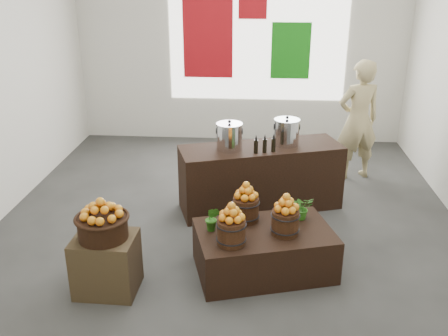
# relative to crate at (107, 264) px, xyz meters

# --- Properties ---
(ground) EXTENTS (7.00, 7.00, 0.00)m
(ground) POSITION_rel_crate_xyz_m (1.13, 1.50, -0.31)
(ground) COLOR #3D3D3A
(ground) RESTS_ON ground
(back_wall) EXTENTS (6.00, 0.04, 4.00)m
(back_wall) POSITION_rel_crate_xyz_m (1.13, 5.00, 1.69)
(back_wall) COLOR silver
(back_wall) RESTS_ON ground
(back_opening) EXTENTS (3.20, 0.02, 2.40)m
(back_opening) POSITION_rel_crate_xyz_m (1.43, 4.98, 1.69)
(back_opening) COLOR white
(back_opening) RESTS_ON back_wall
(deco_red_left) EXTENTS (0.90, 0.04, 1.40)m
(deco_red_left) POSITION_rel_crate_xyz_m (0.53, 4.97, 1.59)
(deco_red_left) COLOR #9F0C13
(deco_red_left) RESTS_ON back_wall
(deco_green_right) EXTENTS (0.70, 0.04, 1.00)m
(deco_green_right) POSITION_rel_crate_xyz_m (2.03, 4.97, 1.39)
(deco_green_right) COLOR #147512
(deco_green_right) RESTS_ON back_wall
(deco_red_upper) EXTENTS (0.50, 0.04, 0.50)m
(deco_red_upper) POSITION_rel_crate_xyz_m (1.33, 4.97, 2.19)
(deco_red_upper) COLOR #9F0C13
(deco_red_upper) RESTS_ON back_wall
(crate) EXTENTS (0.63, 0.52, 0.61)m
(crate) POSITION_rel_crate_xyz_m (0.00, 0.00, 0.00)
(crate) COLOR #4F4025
(crate) RESTS_ON ground
(wicker_basket) EXTENTS (0.49, 0.49, 0.22)m
(wicker_basket) POSITION_rel_crate_xyz_m (0.00, 0.00, 0.42)
(wicker_basket) COLOR black
(wicker_basket) RESTS_ON crate
(apples_in_basket) EXTENTS (0.38, 0.38, 0.20)m
(apples_in_basket) POSITION_rel_crate_xyz_m (0.00, 0.00, 0.63)
(apples_in_basket) COLOR #AF1605
(apples_in_basket) RESTS_ON wicker_basket
(display_table) EXTENTS (1.62, 1.24, 0.50)m
(display_table) POSITION_rel_crate_xyz_m (1.59, 0.48, -0.06)
(display_table) COLOR black
(display_table) RESTS_ON ground
(apple_bucket_front_left) EXTENTS (0.29, 0.29, 0.26)m
(apple_bucket_front_left) POSITION_rel_crate_xyz_m (1.26, 0.17, 0.32)
(apple_bucket_front_left) COLOR #3D2010
(apple_bucket_front_left) RESTS_ON display_table
(apples_in_bucket_front_left) EXTENTS (0.22, 0.22, 0.19)m
(apples_in_bucket_front_left) POSITION_rel_crate_xyz_m (1.26, 0.17, 0.55)
(apples_in_bucket_front_left) COLOR #AF1605
(apples_in_bucket_front_left) RESTS_ON apple_bucket_front_left
(apple_bucket_front_right) EXTENTS (0.29, 0.29, 0.26)m
(apple_bucket_front_right) POSITION_rel_crate_xyz_m (1.81, 0.42, 0.32)
(apple_bucket_front_right) COLOR #3D2010
(apple_bucket_front_right) RESTS_ON display_table
(apples_in_bucket_front_right) EXTENTS (0.22, 0.22, 0.19)m
(apples_in_bucket_front_right) POSITION_rel_crate_xyz_m (1.81, 0.42, 0.55)
(apples_in_bucket_front_right) COLOR #AF1605
(apples_in_bucket_front_right) RESTS_ON apple_bucket_front_right
(apple_bucket_rear) EXTENTS (0.29, 0.29, 0.26)m
(apple_bucket_rear) POSITION_rel_crate_xyz_m (1.38, 0.69, 0.32)
(apple_bucket_rear) COLOR #3D2010
(apple_bucket_rear) RESTS_ON display_table
(apples_in_bucket_rear) EXTENTS (0.22, 0.22, 0.19)m
(apples_in_bucket_rear) POSITION_rel_crate_xyz_m (1.38, 0.69, 0.55)
(apples_in_bucket_rear) COLOR #AF1605
(apples_in_bucket_rear) RESTS_ON apple_bucket_rear
(herb_garnish_right) EXTENTS (0.30, 0.28, 0.27)m
(herb_garnish_right) POSITION_rel_crate_xyz_m (2.00, 0.78, 0.32)
(herb_garnish_right) COLOR #256415
(herb_garnish_right) RESTS_ON display_table
(herb_garnish_left) EXTENTS (0.19, 0.17, 0.28)m
(herb_garnish_left) POSITION_rel_crate_xyz_m (1.04, 0.43, 0.33)
(herb_garnish_left) COLOR #256415
(herb_garnish_left) RESTS_ON display_table
(counter) EXTENTS (2.27, 1.32, 0.88)m
(counter) POSITION_rel_crate_xyz_m (1.55, 2.05, 0.14)
(counter) COLOR black
(counter) RESTS_ON ground
(stock_pot_left) EXTENTS (0.33, 0.33, 0.33)m
(stock_pot_left) POSITION_rel_crate_xyz_m (1.12, 1.91, 0.75)
(stock_pot_left) COLOR silver
(stock_pot_left) RESTS_ON counter
(stock_pot_center) EXTENTS (0.33, 0.33, 0.33)m
(stock_pot_center) POSITION_rel_crate_xyz_m (1.87, 2.15, 0.75)
(stock_pot_center) COLOR silver
(stock_pot_center) RESTS_ON counter
(oil_cruets) EXTENTS (0.24, 0.13, 0.25)m
(oil_cruets) POSITION_rel_crate_xyz_m (1.61, 1.84, 0.70)
(oil_cruets) COLOR black
(oil_cruets) RESTS_ON counter
(shopper) EXTENTS (0.78, 0.63, 1.86)m
(shopper) POSITION_rel_crate_xyz_m (3.01, 3.24, 0.62)
(shopper) COLOR tan
(shopper) RESTS_ON ground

